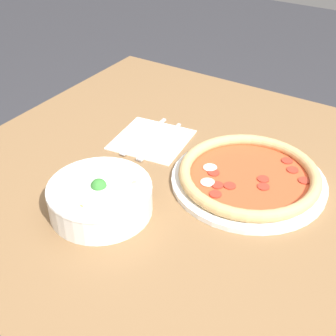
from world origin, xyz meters
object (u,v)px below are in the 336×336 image
fork (161,141)px  knife (146,135)px  bowl (100,196)px  pizza (249,176)px

fork → knife: bearing=-99.7°
bowl → knife: bowl is taller
pizza → knife: pizza is taller
pizza → knife: (0.30, -0.04, -0.01)m
pizza → fork: bearing=-8.2°
fork → knife: (0.05, -0.01, -0.00)m
knife → bowl: bearing=15.2°
pizza → fork: (0.26, -0.04, -0.01)m
fork → pizza: bearing=79.9°
bowl → fork: size_ratio=1.07×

